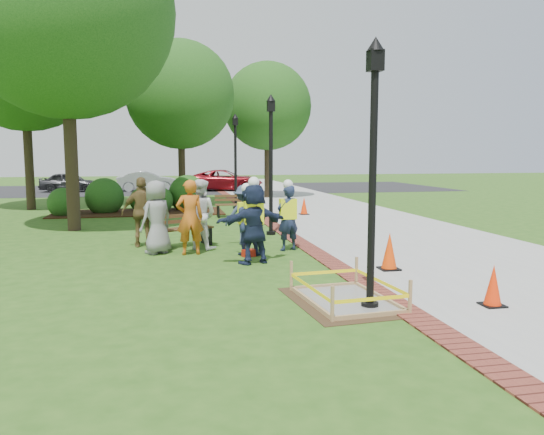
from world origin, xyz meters
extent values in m
plane|color=#285116|center=(0.00, 0.00, 0.00)|extent=(100.00, 100.00, 0.00)
cube|color=#9E9E99|center=(5.00, 10.00, 0.01)|extent=(6.00, 60.00, 0.02)
cube|color=maroon|center=(1.75, 10.00, 0.01)|extent=(0.50, 60.00, 0.03)
cube|color=#381E0F|center=(-3.00, 12.00, 0.02)|extent=(7.00, 3.00, 0.05)
cube|color=black|center=(0.00, 27.00, 0.00)|extent=(36.00, 12.00, 0.01)
cube|color=#47331E|center=(1.00, -2.56, 0.00)|extent=(1.89, 2.44, 0.01)
cube|color=gray|center=(1.00, -2.56, 0.02)|extent=(1.35, 1.90, 0.04)
cube|color=tan|center=(1.00, -2.56, 0.04)|extent=(1.48, 2.03, 0.08)
cube|color=tan|center=(1.00, -2.56, 0.28)|extent=(1.51, 2.06, 0.55)
cube|color=yellow|center=(1.00, -2.56, 0.30)|extent=(1.46, 2.00, 0.06)
cube|color=brown|center=(-1.47, 3.39, 0.49)|extent=(1.64, 1.09, 0.04)
cube|color=brown|center=(-1.57, 3.63, 0.73)|extent=(1.46, 0.71, 0.26)
cube|color=black|center=(-1.47, 3.39, 0.23)|extent=(1.53, 1.09, 0.47)
cube|color=brown|center=(0.81, 9.76, 0.49)|extent=(1.62, 0.50, 0.04)
cube|color=brown|center=(0.81, 10.02, 0.74)|extent=(1.61, 0.07, 0.26)
cube|color=black|center=(0.81, 9.76, 0.24)|extent=(1.47, 0.56, 0.47)
cube|color=black|center=(3.23, -3.34, 0.02)|extent=(0.35, 0.35, 0.05)
cone|color=#F72F07|center=(3.23, -3.34, 0.37)|extent=(0.28, 0.28, 0.65)
cube|color=black|center=(2.72, -0.45, 0.03)|extent=(0.42, 0.42, 0.05)
cone|color=#F34007|center=(2.72, -0.45, 0.44)|extent=(0.33, 0.33, 0.77)
cube|color=black|center=(3.63, 9.89, 0.02)|extent=(0.37, 0.37, 0.05)
cone|color=#FF3708|center=(3.63, 9.89, 0.39)|extent=(0.29, 0.29, 0.68)
cube|color=#9C190C|center=(0.04, 1.67, 0.09)|extent=(0.40, 0.32, 0.18)
cylinder|color=black|center=(1.25, -3.00, 1.90)|extent=(0.12, 0.12, 3.80)
cube|color=black|center=(1.25, -3.00, 3.90)|extent=(0.22, 0.22, 0.32)
cone|color=black|center=(1.25, -3.00, 4.15)|extent=(0.28, 0.28, 0.22)
cylinder|color=black|center=(1.25, -3.00, 0.05)|extent=(0.28, 0.28, 0.10)
cylinder|color=black|center=(1.25, 5.00, 1.90)|extent=(0.12, 0.12, 3.80)
cube|color=black|center=(1.25, 5.00, 3.90)|extent=(0.22, 0.22, 0.32)
cone|color=black|center=(1.25, 5.00, 4.15)|extent=(0.28, 0.28, 0.22)
cylinder|color=black|center=(1.25, 5.00, 0.05)|extent=(0.28, 0.28, 0.10)
cylinder|color=black|center=(1.25, 13.00, 1.90)|extent=(0.12, 0.12, 3.80)
cube|color=black|center=(1.25, 13.00, 3.90)|extent=(0.22, 0.22, 0.32)
cone|color=black|center=(1.25, 13.00, 4.15)|extent=(0.28, 0.28, 0.22)
cylinder|color=black|center=(1.25, 13.00, 0.05)|extent=(0.28, 0.28, 0.10)
cylinder|color=#3D2D1E|center=(-4.85, 7.21, 2.87)|extent=(0.41, 0.41, 5.74)
sphere|color=#154413|center=(-4.85, 7.21, 6.97)|extent=(6.83, 6.83, 6.83)
cylinder|color=#3D2D1E|center=(-1.08, 14.67, 2.14)|extent=(0.32, 0.32, 4.29)
sphere|color=#154413|center=(-1.08, 14.67, 5.21)|extent=(5.05, 5.05, 5.05)
cylinder|color=#3D2D1E|center=(3.80, 18.51, 2.10)|extent=(0.34, 0.34, 4.20)
sphere|color=#154413|center=(3.80, 18.51, 5.10)|extent=(4.87, 4.87, 4.87)
cylinder|color=#3D2D1E|center=(-7.76, 14.37, 2.81)|extent=(0.38, 0.38, 5.62)
sphere|color=#154413|center=(-7.76, 14.37, 6.82)|extent=(6.76, 6.76, 6.76)
sphere|color=#154413|center=(-5.91, 11.48, 0.00)|extent=(1.23, 1.23, 1.23)
sphere|color=#154413|center=(-4.40, 12.27, 0.00)|extent=(1.59, 1.59, 1.59)
sphere|color=#154413|center=(-2.17, 12.01, 0.00)|extent=(1.20, 1.20, 1.20)
sphere|color=#154413|center=(-0.91, 12.67, 0.00)|extent=(1.68, 1.68, 1.68)
sphere|color=#154413|center=(-2.89, 12.81, 0.00)|extent=(1.09, 1.09, 1.09)
imported|color=gray|center=(-2.15, 2.51, 0.91)|extent=(0.69, 0.66, 1.83)
imported|color=#BB5816|center=(-1.35, 2.22, 0.93)|extent=(0.62, 0.42, 1.85)
imported|color=white|center=(-1.05, 2.95, 0.91)|extent=(0.69, 0.64, 1.83)
imported|color=brown|center=(-2.53, 3.61, 0.93)|extent=(0.63, 0.43, 1.87)
imported|color=#364460|center=(0.18, 3.39, 0.81)|extent=(0.55, 0.38, 1.63)
imported|color=#1C314B|center=(0.01, 0.85, 0.91)|extent=(0.67, 0.53, 1.82)
cube|color=#D7EB13|center=(0.01, 0.85, 1.17)|extent=(0.42, 0.26, 0.52)
sphere|color=white|center=(0.01, 0.85, 1.85)|extent=(0.25, 0.25, 0.25)
imported|color=#17203D|center=(1.14, 2.28, 0.84)|extent=(0.63, 0.51, 1.68)
cube|color=#D7EB13|center=(1.14, 2.28, 1.08)|extent=(0.42, 0.26, 0.52)
sphere|color=white|center=(1.14, 2.28, 1.71)|extent=(0.25, 0.25, 0.25)
imported|color=#1A2A45|center=(0.01, 1.88, 0.81)|extent=(0.59, 0.45, 1.63)
cube|color=#D7EB13|center=(0.01, 1.88, 1.04)|extent=(0.42, 0.26, 0.52)
sphere|color=white|center=(0.01, 1.88, 1.65)|extent=(0.25, 0.25, 0.25)
imported|color=#2B2B2D|center=(-7.89, 25.59, 0.00)|extent=(2.29, 4.44, 1.39)
imported|color=#BBBBC1|center=(-2.98, 25.44, 0.00)|extent=(2.04, 4.46, 1.44)
imported|color=maroon|center=(2.10, 24.60, 0.00)|extent=(3.02, 5.02, 1.53)
camera|label=1|loc=(-1.98, -10.84, 2.49)|focal=35.00mm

